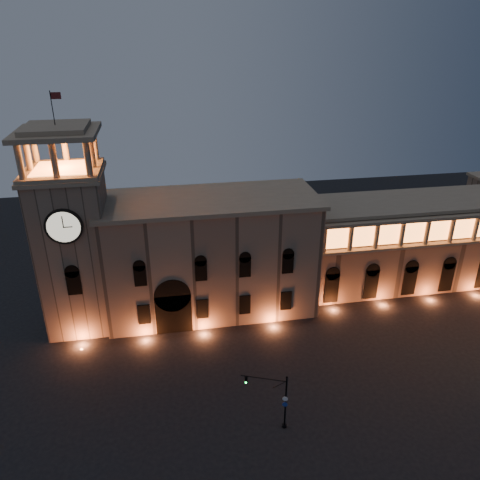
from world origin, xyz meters
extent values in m
plane|color=black|center=(0.00, 0.00, 0.00)|extent=(160.00, 160.00, 0.00)
cube|color=#7F6753|center=(-2.00, 22.00, 8.50)|extent=(30.00, 12.00, 17.00)
cube|color=gray|center=(-2.00, 22.00, 17.30)|extent=(30.80, 12.80, 0.60)
cube|color=black|center=(-8.00, 16.60, 3.00)|extent=(5.00, 1.40, 6.00)
cylinder|color=black|center=(-8.00, 16.60, 6.00)|extent=(5.00, 1.40, 5.00)
cube|color=orange|center=(-8.00, 16.40, 2.80)|extent=(4.20, 0.20, 5.00)
cube|color=#7F6753|center=(-20.50, 21.00, 11.00)|extent=(9.00, 9.00, 22.00)
cube|color=gray|center=(-20.50, 21.00, 22.25)|extent=(9.80, 9.80, 0.50)
cylinder|color=black|center=(-20.50, 16.32, 17.00)|extent=(4.60, 0.35, 4.60)
cylinder|color=beige|center=(-20.50, 16.18, 17.00)|extent=(4.00, 0.12, 4.00)
cube|color=gray|center=(-20.50, 21.00, 22.75)|extent=(9.40, 9.40, 0.50)
cube|color=orange|center=(-20.50, 21.00, 23.05)|extent=(6.80, 6.80, 0.15)
cylinder|color=gray|center=(-24.30, 17.20, 25.10)|extent=(0.76, 0.76, 4.20)
cylinder|color=gray|center=(-20.50, 17.20, 25.10)|extent=(0.76, 0.76, 4.20)
cylinder|color=gray|center=(-16.70, 17.20, 25.10)|extent=(0.76, 0.76, 4.20)
cylinder|color=gray|center=(-24.30, 24.80, 25.10)|extent=(0.76, 0.76, 4.20)
cylinder|color=gray|center=(-20.50, 24.80, 25.10)|extent=(0.76, 0.76, 4.20)
cylinder|color=gray|center=(-16.70, 24.80, 25.10)|extent=(0.76, 0.76, 4.20)
cylinder|color=gray|center=(-24.30, 21.00, 25.10)|extent=(0.76, 0.76, 4.20)
cylinder|color=gray|center=(-16.70, 21.00, 25.10)|extent=(0.76, 0.76, 4.20)
cube|color=gray|center=(-20.50, 21.00, 27.50)|extent=(9.80, 9.80, 0.60)
cube|color=gray|center=(-20.50, 21.00, 28.10)|extent=(7.50, 7.50, 0.60)
cylinder|color=black|center=(-20.50, 21.00, 30.40)|extent=(0.10, 0.10, 4.00)
plane|color=#57181A|center=(-19.90, 21.00, 31.80)|extent=(1.20, 0.00, 1.20)
cube|color=#7A624E|center=(32.00, 24.00, 7.00)|extent=(40.00, 10.00, 14.00)
cube|color=gray|center=(32.00, 24.00, 14.25)|extent=(40.60, 10.60, 0.50)
cube|color=gray|center=(32.00, 18.50, 9.30)|extent=(40.00, 1.20, 0.40)
cube|color=gray|center=(32.00, 18.50, 13.60)|extent=(40.00, 1.40, 0.50)
cube|color=orange|center=(32.00, 19.05, 11.50)|extent=(38.00, 0.15, 3.60)
cylinder|color=gray|center=(14.00, 18.50, 11.50)|extent=(0.70, 0.70, 4.00)
cylinder|color=gray|center=(18.00, 18.50, 11.50)|extent=(0.70, 0.70, 4.00)
cylinder|color=gray|center=(22.00, 18.50, 11.50)|extent=(0.70, 0.70, 4.00)
cylinder|color=gray|center=(26.00, 18.50, 11.50)|extent=(0.70, 0.70, 4.00)
cylinder|color=gray|center=(30.00, 18.50, 11.50)|extent=(0.70, 0.70, 4.00)
cylinder|color=gray|center=(34.00, 18.50, 11.50)|extent=(0.70, 0.70, 4.00)
cylinder|color=gray|center=(38.00, 18.50, 11.50)|extent=(0.70, 0.70, 4.00)
cylinder|color=black|center=(2.76, -3.18, 3.35)|extent=(0.19, 0.19, 6.71)
cylinder|color=black|center=(2.76, -3.18, 0.14)|extent=(0.54, 0.54, 0.29)
sphere|color=black|center=(2.76, -3.18, 6.80)|extent=(0.27, 0.27, 0.27)
cylinder|color=black|center=(0.53, -2.31, 6.23)|extent=(4.50, 1.85, 0.11)
cube|color=black|center=(-1.16, -1.65, 5.75)|extent=(0.37, 0.35, 0.81)
cylinder|color=#0CE53F|center=(-1.22, -1.79, 5.48)|extent=(0.19, 0.13, 0.17)
cylinder|color=silver|center=(2.67, -3.29, 4.02)|extent=(0.55, 0.25, 0.57)
cylinder|color=navy|center=(2.67, -3.29, 3.26)|extent=(0.55, 0.25, 0.57)
camera|label=1|loc=(-8.46, -39.07, 39.47)|focal=35.00mm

